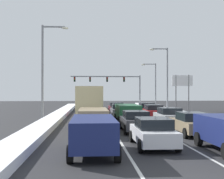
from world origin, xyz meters
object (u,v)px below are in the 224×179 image
object	(u,v)px
sedan_red_left_lane_fourth	(89,109)
sedan_black_left_lane_fifth	(88,107)
suv_navy_left_lane_nearest	(93,132)
street_lamp_left_mid	(46,65)
sedan_red_right_lane_fourth	(153,112)
sedan_white_center_lane_nearest	(153,132)
roadside_sign_right	(182,84)
suv_tan_left_lane_second	(93,118)
sedan_tan_right_lane_second	(192,124)
sedan_silver_right_lane_third	(169,116)
sedan_gray_center_lane_fourth	(119,111)
sedan_black_right_lane_fifth	(146,109)
traffic_light_gantry	(114,82)
box_truck_left_lane_third	(89,102)
suv_green_center_lane_third	(128,112)
sedan_maroon_center_lane_fifth	(116,108)
street_lamp_right_near	(165,74)
sedan_charcoal_center_lane_second	(135,121)
street_lamp_right_mid	(153,81)

from	to	relation	value
sedan_red_left_lane_fourth	sedan_black_left_lane_fifth	size ratio (longest dim) A/B	1.00
suv_navy_left_lane_nearest	street_lamp_left_mid	size ratio (longest dim) A/B	0.52
sedan_red_right_lane_fourth	sedan_white_center_lane_nearest	xyz separation A→B (m)	(-3.46, -16.36, 0.00)
roadside_sign_right	suv_tan_left_lane_second	bearing A→B (deg)	-119.61
sedan_tan_right_lane_second	street_lamp_left_mid	xyz separation A→B (m)	(-11.07, 10.51, 4.79)
sedan_silver_right_lane_third	sedan_gray_center_lane_fourth	world-z (taller)	same
sedan_black_right_lane_fifth	sedan_black_left_lane_fifth	distance (m)	9.16
sedan_tan_right_lane_second	sedan_black_right_lane_fifth	distance (m)	17.71
suv_tan_left_lane_second	traffic_light_gantry	size ratio (longest dim) A/B	0.35
box_truck_left_lane_third	sedan_red_left_lane_fourth	xyz separation A→B (m)	(-0.10, 8.66, -1.14)
sedan_tan_right_lane_second	sedan_silver_right_lane_third	world-z (taller)	same
sedan_white_center_lane_nearest	box_truck_left_lane_third	xyz separation A→B (m)	(-3.32, 13.31, 1.14)
suv_green_center_lane_third	sedan_maroon_center_lane_fifth	xyz separation A→B (m)	(-0.05, 11.72, -0.25)
sedan_red_right_lane_fourth	suv_navy_left_lane_nearest	bearing A→B (deg)	-110.03
sedan_black_left_lane_fifth	traffic_light_gantry	bearing A→B (deg)	74.28
sedan_silver_right_lane_third	street_lamp_right_near	world-z (taller)	street_lamp_right_near
traffic_light_gantry	sedan_black_right_lane_fifth	bearing A→B (deg)	-84.40
suv_navy_left_lane_nearest	street_lamp_left_mid	xyz separation A→B (m)	(-4.49, 16.32, 4.54)
suv_green_center_lane_third	traffic_light_gantry	distance (m)	32.84
sedan_black_right_lane_fifth	traffic_light_gantry	size ratio (longest dim) A/B	0.32
sedan_silver_right_lane_third	sedan_black_right_lane_fifth	world-z (taller)	same
sedan_silver_right_lane_third	sedan_black_right_lane_fifth	bearing A→B (deg)	88.87
sedan_gray_center_lane_fourth	street_lamp_right_near	world-z (taller)	street_lamp_right_near
sedan_charcoal_center_lane_second	sedan_red_left_lane_fourth	xyz separation A→B (m)	(-3.41, 15.96, 0.00)
sedan_maroon_center_lane_fifth	box_truck_left_lane_third	distance (m)	11.50
sedan_charcoal_center_lane_second	traffic_light_gantry	world-z (taller)	traffic_light_gantry
sedan_gray_center_lane_fourth	street_lamp_left_mid	size ratio (longest dim) A/B	0.48
sedan_maroon_center_lane_fifth	roadside_sign_right	size ratio (longest dim) A/B	0.82
box_truck_left_lane_third	street_lamp_right_mid	bearing A→B (deg)	64.84
sedan_white_center_lane_nearest	street_lamp_right_mid	xyz separation A→B (m)	(7.89, 37.18, 3.99)
sedan_black_left_lane_fifth	sedan_silver_right_lane_third	bearing A→B (deg)	-68.03
sedan_red_left_lane_fourth	sedan_tan_right_lane_second	bearing A→B (deg)	-68.85
sedan_black_right_lane_fifth	sedan_red_left_lane_fourth	bearing A→B (deg)	179.08
suv_navy_left_lane_nearest	box_truck_left_lane_third	distance (m)	15.01
sedan_white_center_lane_nearest	roadside_sign_right	world-z (taller)	roadside_sign_right
traffic_light_gantry	suv_tan_left_lane_second	bearing A→B (deg)	-96.55
street_lamp_right_near	roadside_sign_right	distance (m)	5.12
suv_tan_left_lane_second	box_truck_left_lane_third	world-z (taller)	box_truck_left_lane_third
sedan_red_right_lane_fourth	sedan_black_right_lane_fifth	distance (m)	5.51
sedan_black_right_lane_fifth	sedan_charcoal_center_lane_second	distance (m)	16.28
sedan_tan_right_lane_second	street_lamp_right_mid	bearing A→B (deg)	82.39
suv_green_center_lane_third	sedan_gray_center_lane_fourth	distance (m)	6.16
suv_green_center_lane_third	sedan_black_left_lane_fifth	size ratio (longest dim) A/B	1.09
street_lamp_left_mid	sedan_black_left_lane_fifth	bearing A→B (deg)	72.13
sedan_charcoal_center_lane_second	suv_green_center_lane_third	xyz separation A→B (m)	(0.25, 6.47, 0.25)
sedan_white_center_lane_nearest	traffic_light_gantry	world-z (taller)	traffic_light_gantry
sedan_red_right_lane_fourth	sedan_red_left_lane_fourth	world-z (taller)	same
sedan_black_right_lane_fifth	sedan_charcoal_center_lane_second	world-z (taller)	same
sedan_black_left_lane_fifth	sedan_gray_center_lane_fourth	bearing A→B (deg)	-68.25
traffic_light_gantry	street_lamp_right_near	size ratio (longest dim) A/B	1.54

